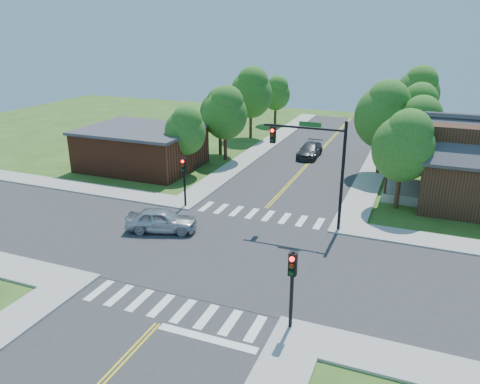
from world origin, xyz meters
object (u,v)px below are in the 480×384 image
at_px(signal_mast_ne, 317,156).
at_px(car_silver, 162,220).
at_px(signal_pole_se, 292,276).
at_px(car_dgrey, 310,151).
at_px(signal_pole_nw, 184,173).

relative_size(signal_mast_ne, car_silver, 1.48).
bearing_deg(signal_mast_ne, car_silver, -154.00).
xyz_separation_m(signal_pole_se, car_dgrey, (-6.07, 28.03, -1.97)).
bearing_deg(signal_pole_se, signal_mast_ne, 98.56).
relative_size(car_silver, car_dgrey, 1.01).
height_order(signal_mast_ne, signal_pole_se, signal_mast_ne).
bearing_deg(signal_pole_se, car_silver, 146.99).
relative_size(signal_mast_ne, signal_pole_se, 1.89).
bearing_deg(car_silver, signal_pole_se, -140.34).
relative_size(signal_pole_nw, car_silver, 0.78).
distance_m(signal_pole_se, signal_pole_nw, 15.84).
bearing_deg(car_silver, signal_mast_ne, -81.33).
height_order(signal_pole_se, car_dgrey, signal_pole_se).
bearing_deg(signal_mast_ne, car_dgrey, 104.62).
bearing_deg(signal_mast_ne, signal_pole_nw, -179.93).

